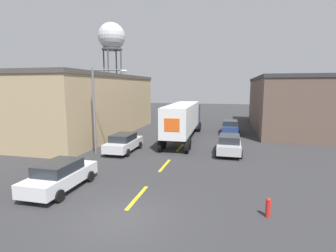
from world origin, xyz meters
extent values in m
plane|color=#333335|center=(0.00, 0.00, 0.00)|extent=(160.00, 160.00, 0.00)
cube|color=yellow|center=(0.00, 2.28, 0.00)|extent=(0.20, 3.02, 0.01)
cube|color=yellow|center=(0.00, 8.00, 0.00)|extent=(0.20, 3.02, 0.01)
cube|color=yellow|center=(0.00, 13.73, 0.00)|extent=(0.20, 3.02, 0.01)
cube|color=tan|center=(-14.50, 18.35, 3.35)|extent=(13.69, 21.55, 6.71)
cube|color=#4C4742|center=(-14.50, 18.35, 6.91)|extent=(13.89, 21.75, 0.40)
cube|color=brown|center=(12.66, 28.02, 3.28)|extent=(10.02, 20.39, 6.56)
cube|color=#333338|center=(12.66, 28.02, 6.76)|extent=(10.22, 20.59, 0.40)
cube|color=navy|center=(-0.55, 23.70, 1.98)|extent=(2.31, 2.68, 2.87)
cube|color=white|center=(-0.32, 16.55, 2.55)|extent=(2.69, 11.17, 2.72)
cube|color=#E55619|center=(-0.15, 10.98, 2.55)|extent=(1.29, 0.07, 1.09)
cylinder|color=black|center=(0.62, 24.07, 0.54)|extent=(0.31, 1.10, 1.09)
cylinder|color=black|center=(-1.73, 23.99, 0.54)|extent=(0.31, 1.10, 1.09)
cylinder|color=black|center=(0.65, 23.02, 0.54)|extent=(0.31, 1.10, 1.09)
cylinder|color=black|center=(-1.70, 22.95, 0.54)|extent=(0.31, 1.10, 1.09)
cylinder|color=black|center=(0.95, 13.23, 0.54)|extent=(0.31, 1.10, 1.09)
cylinder|color=black|center=(-1.40, 13.16, 0.54)|extent=(0.31, 1.10, 1.09)
cylinder|color=black|center=(1.00, 11.83, 0.54)|extent=(0.31, 1.10, 1.09)
cylinder|color=black|center=(-1.35, 11.76, 0.54)|extent=(0.31, 1.10, 1.09)
cube|color=navy|center=(4.51, 22.94, 0.68)|extent=(1.90, 4.75, 0.71)
cube|color=#23282D|center=(4.51, 22.80, 1.32)|extent=(1.67, 2.47, 0.58)
cylinder|color=black|center=(5.45, 24.41, 0.32)|extent=(0.22, 0.64, 0.64)
cylinder|color=black|center=(3.56, 24.41, 0.32)|extent=(0.22, 0.64, 0.64)
cylinder|color=black|center=(5.45, 21.47, 0.32)|extent=(0.22, 0.64, 0.64)
cylinder|color=black|center=(3.56, 21.47, 0.32)|extent=(0.22, 0.64, 0.64)
cube|color=silver|center=(-4.51, 2.28, 0.68)|extent=(1.90, 4.75, 0.71)
cube|color=#23282D|center=(-4.51, 2.14, 1.32)|extent=(1.67, 2.47, 0.58)
cylinder|color=black|center=(-3.56, 3.76, 0.32)|extent=(0.22, 0.64, 0.64)
cylinder|color=black|center=(-5.45, 3.76, 0.32)|extent=(0.22, 0.64, 0.64)
cylinder|color=black|center=(-3.56, 0.81, 0.32)|extent=(0.22, 0.64, 0.64)
cylinder|color=black|center=(-5.45, 0.81, 0.32)|extent=(0.22, 0.64, 0.64)
cube|color=silver|center=(-4.51, 11.11, 0.68)|extent=(1.90, 4.75, 0.71)
cube|color=#23282D|center=(-4.51, 10.97, 1.32)|extent=(1.67, 2.47, 0.58)
cylinder|color=black|center=(-3.56, 12.59, 0.32)|extent=(0.22, 0.64, 0.64)
cylinder|color=black|center=(-5.45, 12.59, 0.32)|extent=(0.22, 0.64, 0.64)
cylinder|color=black|center=(-3.56, 9.64, 0.32)|extent=(0.22, 0.64, 0.64)
cylinder|color=black|center=(-5.45, 9.64, 0.32)|extent=(0.22, 0.64, 0.64)
cube|color=#B2B2B7|center=(4.51, 12.68, 0.68)|extent=(1.90, 4.75, 0.71)
cube|color=#23282D|center=(4.51, 12.54, 1.32)|extent=(1.67, 2.47, 0.58)
cylinder|color=black|center=(5.45, 14.16, 0.32)|extent=(0.22, 0.64, 0.64)
cylinder|color=black|center=(3.56, 14.16, 0.32)|extent=(0.22, 0.64, 0.64)
cylinder|color=black|center=(5.45, 11.21, 0.32)|extent=(0.22, 0.64, 0.64)
cylinder|color=black|center=(3.56, 11.21, 0.32)|extent=(0.22, 0.64, 0.64)
cylinder|color=#47474C|center=(-17.35, 40.37, 6.68)|extent=(0.28, 0.28, 13.37)
cylinder|color=#47474C|center=(-19.25, 42.27, 6.68)|extent=(0.28, 0.28, 13.37)
cylinder|color=#47474C|center=(-21.14, 40.37, 6.68)|extent=(0.28, 0.28, 13.37)
cylinder|color=#47474C|center=(-19.25, 38.48, 6.68)|extent=(0.28, 0.28, 13.37)
cylinder|color=#4C4C51|center=(-19.25, 40.37, 13.17)|extent=(4.07, 4.07, 0.30)
sphere|color=silver|center=(-19.25, 40.37, 15.67)|extent=(5.41, 5.41, 5.41)
cylinder|color=slate|center=(-6.61, 9.94, 3.58)|extent=(0.20, 0.20, 7.16)
cylinder|color=slate|center=(-5.23, 9.94, 7.01)|extent=(2.75, 0.11, 0.11)
ellipsoid|color=silver|center=(-3.85, 9.94, 6.91)|extent=(0.56, 0.32, 0.22)
cylinder|color=red|center=(6.30, 1.67, 0.36)|extent=(0.22, 0.22, 0.72)
sphere|color=red|center=(6.30, 1.67, 0.78)|extent=(0.20, 0.20, 0.20)
camera|label=1|loc=(4.58, -9.86, 5.67)|focal=28.00mm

